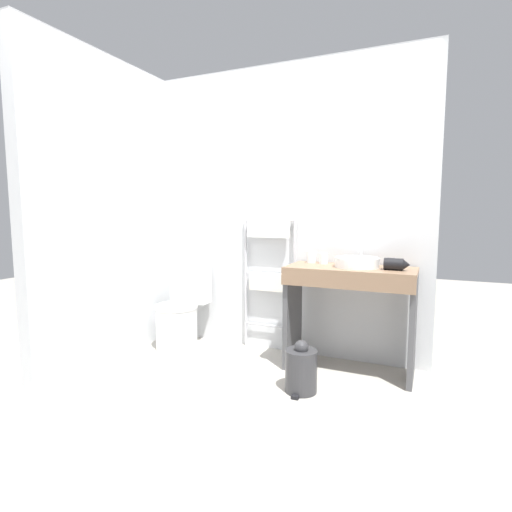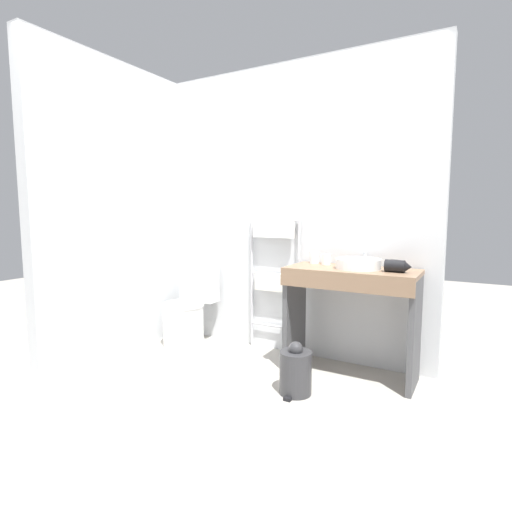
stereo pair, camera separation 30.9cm
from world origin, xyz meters
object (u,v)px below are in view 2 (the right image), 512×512
at_px(toilet, 188,312).
at_px(hair_dryer, 397,266).
at_px(towel_radiator, 274,262).
at_px(cup_near_edge, 326,259).
at_px(sink_basin, 358,263).
at_px(cup_near_wall, 314,258).
at_px(trash_bin, 295,371).

bearing_deg(toilet, hair_dryer, 1.31).
relative_size(towel_radiator, hair_dryer, 6.81).
relative_size(cup_near_edge, hair_dryer, 0.49).
xyz_separation_m(cup_near_edge, hair_dryer, (0.57, -0.12, -0.00)).
relative_size(towel_radiator, cup_near_edge, 13.97).
bearing_deg(sink_basin, cup_near_wall, 163.51).
bearing_deg(hair_dryer, sink_basin, 174.17).
bearing_deg(trash_bin, hair_dryer, 40.80).
bearing_deg(cup_near_edge, sink_basin, -17.76).
xyz_separation_m(toilet, towel_radiator, (0.78, 0.25, 0.50)).
distance_m(cup_near_wall, cup_near_edge, 0.11).
bearing_deg(hair_dryer, cup_near_edge, 168.05).
xyz_separation_m(towel_radiator, cup_near_edge, (0.52, -0.09, 0.07)).
bearing_deg(cup_near_edge, toilet, -172.86).
xyz_separation_m(sink_basin, trash_bin, (-0.27, -0.51, -0.71)).
distance_m(toilet, trash_bin, 1.38).
xyz_separation_m(sink_basin, hair_dryer, (0.28, -0.03, 0.00)).
distance_m(toilet, hair_dryer, 1.94).
xyz_separation_m(towel_radiator, cup_near_wall, (0.41, -0.06, 0.07)).
bearing_deg(hair_dryer, trash_bin, -139.20).
height_order(towel_radiator, hair_dryer, towel_radiator).
xyz_separation_m(toilet, trash_bin, (1.30, -0.44, -0.15)).
bearing_deg(cup_near_edge, trash_bin, -89.05).
bearing_deg(cup_near_wall, hair_dryer, -12.16).
bearing_deg(hair_dryer, toilet, -178.69).
height_order(towel_radiator, cup_near_edge, towel_radiator).
relative_size(hair_dryer, trash_bin, 0.49).
bearing_deg(hair_dryer, towel_radiator, 169.19).
bearing_deg(cup_near_edge, cup_near_wall, 166.82).
relative_size(cup_near_wall, cup_near_edge, 1.11).
xyz_separation_m(toilet, sink_basin, (1.58, 0.07, 0.56)).
bearing_deg(trash_bin, towel_radiator, 127.65).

